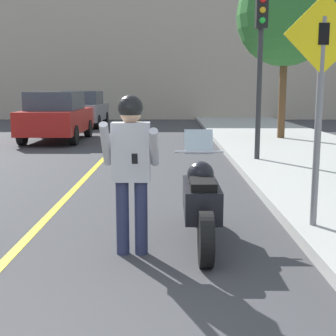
{
  "coord_description": "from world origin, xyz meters",
  "views": [
    {
      "loc": [
        1.13,
        -2.22,
        1.78
      ],
      "look_at": [
        1.1,
        3.29,
        0.85
      ],
      "focal_mm": 50.0,
      "sensor_mm": 36.0,
      "label": 1
    }
  ],
  "objects_px": {
    "crossing_sign": "(320,89)",
    "parked_car_grey": "(84,109)",
    "motorcycle": "(201,201)",
    "street_tree": "(286,16)",
    "person_biker": "(131,159)",
    "traffic_light": "(261,46)",
    "parked_car_red": "(57,116)"
  },
  "relations": [
    {
      "from": "crossing_sign",
      "to": "person_biker",
      "type": "bearing_deg",
      "value": -164.32
    },
    {
      "from": "motorcycle",
      "to": "parked_car_red",
      "type": "xyz_separation_m",
      "value": [
        -4.27,
        10.78,
        0.37
      ]
    },
    {
      "from": "crossing_sign",
      "to": "parked_car_grey",
      "type": "xyz_separation_m",
      "value": [
        -5.84,
        16.75,
        -0.92
      ]
    },
    {
      "from": "motorcycle",
      "to": "person_biker",
      "type": "xyz_separation_m",
      "value": [
        -0.77,
        -0.44,
        0.56
      ]
    },
    {
      "from": "crossing_sign",
      "to": "parked_car_red",
      "type": "distance_m",
      "value": 12.06
    },
    {
      "from": "traffic_light",
      "to": "crossing_sign",
      "type": "bearing_deg",
      "value": -93.24
    },
    {
      "from": "person_biker",
      "to": "parked_car_red",
      "type": "height_order",
      "value": "person_biker"
    },
    {
      "from": "traffic_light",
      "to": "parked_car_red",
      "type": "xyz_separation_m",
      "value": [
        -5.95,
        5.19,
        -1.89
      ]
    },
    {
      "from": "motorcycle",
      "to": "person_biker",
      "type": "height_order",
      "value": "person_biker"
    },
    {
      "from": "motorcycle",
      "to": "street_tree",
      "type": "distance_m",
      "value": 11.55
    },
    {
      "from": "traffic_light",
      "to": "parked_car_grey",
      "type": "distance_m",
      "value": 13.02
    },
    {
      "from": "person_biker",
      "to": "crossing_sign",
      "type": "xyz_separation_m",
      "value": [
        2.15,
        0.6,
        0.72
      ]
    },
    {
      "from": "person_biker",
      "to": "crossing_sign",
      "type": "bearing_deg",
      "value": 15.68
    },
    {
      "from": "person_biker",
      "to": "traffic_light",
      "type": "bearing_deg",
      "value": 67.85
    },
    {
      "from": "person_biker",
      "to": "traffic_light",
      "type": "xyz_separation_m",
      "value": [
        2.45,
        6.03,
        1.69
      ]
    },
    {
      "from": "motorcycle",
      "to": "person_biker",
      "type": "distance_m",
      "value": 1.05
    },
    {
      "from": "crossing_sign",
      "to": "parked_car_grey",
      "type": "relative_size",
      "value": 0.64
    },
    {
      "from": "crossing_sign",
      "to": "parked_car_grey",
      "type": "distance_m",
      "value": 17.76
    },
    {
      "from": "crossing_sign",
      "to": "street_tree",
      "type": "height_order",
      "value": "street_tree"
    },
    {
      "from": "crossing_sign",
      "to": "traffic_light",
      "type": "xyz_separation_m",
      "value": [
        0.31,
        5.42,
        0.97
      ]
    },
    {
      "from": "parked_car_red",
      "to": "parked_car_grey",
      "type": "bearing_deg",
      "value": 91.8
    },
    {
      "from": "parked_car_grey",
      "to": "motorcycle",
      "type": "bearing_deg",
      "value": -75.2
    },
    {
      "from": "crossing_sign",
      "to": "motorcycle",
      "type": "bearing_deg",
      "value": -173.28
    },
    {
      "from": "traffic_light",
      "to": "street_tree",
      "type": "height_order",
      "value": "street_tree"
    },
    {
      "from": "crossing_sign",
      "to": "street_tree",
      "type": "xyz_separation_m",
      "value": [
        1.99,
        10.29,
        2.32
      ]
    },
    {
      "from": "motorcycle",
      "to": "parked_car_red",
      "type": "height_order",
      "value": "parked_car_red"
    },
    {
      "from": "motorcycle",
      "to": "parked_car_grey",
      "type": "relative_size",
      "value": 0.51
    },
    {
      "from": "traffic_light",
      "to": "street_tree",
      "type": "bearing_deg",
      "value": 70.87
    },
    {
      "from": "person_biker",
      "to": "parked_car_grey",
      "type": "distance_m",
      "value": 17.74
    },
    {
      "from": "motorcycle",
      "to": "street_tree",
      "type": "height_order",
      "value": "street_tree"
    },
    {
      "from": "person_biker",
      "to": "street_tree",
      "type": "bearing_deg",
      "value": 69.19
    },
    {
      "from": "motorcycle",
      "to": "street_tree",
      "type": "bearing_deg",
      "value": 72.14
    }
  ]
}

